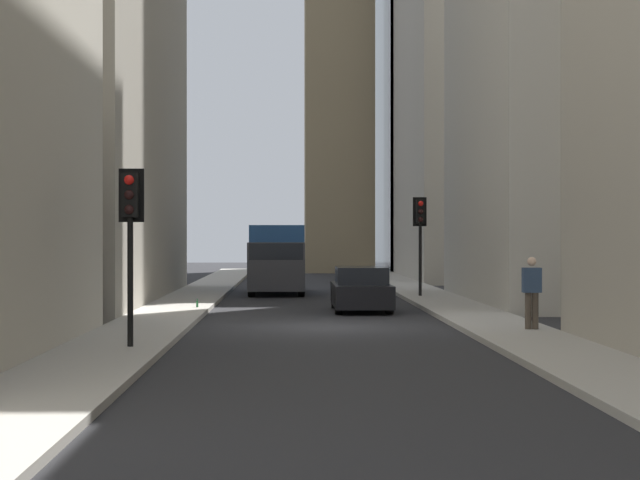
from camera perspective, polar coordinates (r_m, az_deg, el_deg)
ground_plane at (r=27.38m, az=0.15°, el=-4.79°), size 135.00×135.00×0.00m
sidewalk_right at (r=27.60m, az=-9.25°, el=-4.61°), size 90.00×2.20×0.14m
sidewalk_left at (r=27.88m, az=9.47°, el=-4.56°), size 90.00×2.20×0.14m
building_left_far at (r=60.69m, az=9.47°, el=11.66°), size 16.85×10.00×28.89m
church_spire at (r=70.78m, az=1.03°, el=12.31°), size 4.96×4.96×33.00m
delivery_truck at (r=43.46m, az=-2.36°, el=-1.02°), size 6.46×2.25×2.84m
sedan_black at (r=33.13m, az=2.26°, el=-2.77°), size 4.30×1.78×1.42m
traffic_light_foreground at (r=21.54m, az=-10.35°, el=1.32°), size 0.43×0.52×3.64m
traffic_light_midblock at (r=39.44m, az=5.51°, el=0.92°), size 0.43×0.52×3.73m
pedestrian at (r=25.69m, az=11.52°, el=-2.68°), size 0.26×0.44×1.75m
discarded_bottle at (r=33.22m, az=-6.74°, el=-3.49°), size 0.07×0.07×0.27m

